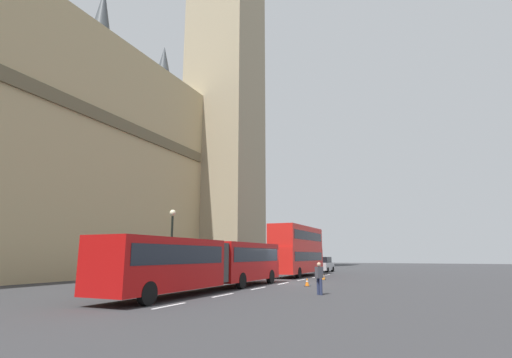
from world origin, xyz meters
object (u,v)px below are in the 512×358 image
object	(u,v)px
double_decker_bus	(297,249)
sedan_lead	(323,265)
articulated_bus	(209,261)
traffic_cone_west	(307,282)
clock_tower	(227,9)
pedestrian_near_cones	(319,277)
traffic_cone_east	(323,276)
traffic_cone_middle	(319,278)
street_lamp	(172,241)

from	to	relation	value
double_decker_bus	sedan_lead	size ratio (longest dim) A/B	2.36
articulated_bus	traffic_cone_west	bearing A→B (deg)	-37.47
traffic_cone_west	double_decker_bus	bearing A→B (deg)	20.70
clock_tower	pedestrian_near_cones	size ratio (longest dim) A/B	45.34
clock_tower	traffic_cone_west	size ratio (longest dim) A/B	132.10
traffic_cone_west	traffic_cone_east	size ratio (longest dim) A/B	1.00
clock_tower	articulated_bus	size ratio (longest dim) A/B	4.55
traffic_cone_east	traffic_cone_west	bearing A→B (deg)	-174.45
double_decker_bus	sedan_lead	bearing A→B (deg)	0.68
clock_tower	traffic_cone_middle	xyz separation A→B (m)	(-16.92, -18.00, -40.10)
clock_tower	double_decker_bus	bearing A→B (deg)	-124.99
double_decker_bus	sedan_lead	xyz separation A→B (m)	(10.82, 0.13, -1.80)
traffic_cone_west	traffic_cone_east	xyz separation A→B (m)	(7.26, 0.71, 0.00)
traffic_cone_east	sedan_lead	bearing A→B (deg)	14.04
sedan_lead	traffic_cone_west	world-z (taller)	sedan_lead
street_lamp	pedestrian_near_cones	world-z (taller)	street_lamp
traffic_cone_middle	traffic_cone_east	distance (m)	2.93
double_decker_bus	traffic_cone_middle	bearing A→B (deg)	-150.64
clock_tower	sedan_lead	xyz separation A→B (m)	(1.03, -13.86, -39.46)
clock_tower	traffic_cone_middle	bearing A→B (deg)	-133.23
traffic_cone_east	street_lamp	distance (m)	13.67
traffic_cone_west	traffic_cone_middle	world-z (taller)	same
traffic_cone_middle	sedan_lead	bearing A→B (deg)	12.98
sedan_lead	street_lamp	distance (m)	26.13
traffic_cone_middle	pedestrian_near_cones	world-z (taller)	pedestrian_near_cones
sedan_lead	traffic_cone_middle	bearing A→B (deg)	-167.02
double_decker_bus	traffic_cone_west	xyz separation A→B (m)	(-11.48, -4.34, -2.43)
clock_tower	articulated_bus	bearing A→B (deg)	-152.55
traffic_cone_middle	pedestrian_near_cones	bearing A→B (deg)	-165.00
traffic_cone_middle	traffic_cone_east	xyz separation A→B (m)	(2.90, 0.38, 0.00)
traffic_cone_east	pedestrian_near_cones	size ratio (longest dim) A/B	0.34
pedestrian_near_cones	street_lamp	bearing A→B (deg)	80.52
sedan_lead	clock_tower	bearing A→B (deg)	94.24
sedan_lead	double_decker_bus	bearing A→B (deg)	-179.32
clock_tower	sedan_lead	bearing A→B (deg)	-85.76
pedestrian_near_cones	traffic_cone_west	bearing A→B (deg)	23.19
clock_tower	street_lamp	bearing A→B (deg)	-158.94
clock_tower	traffic_cone_west	xyz separation A→B (m)	(-21.28, -18.33, -40.10)
clock_tower	sedan_lead	distance (m)	41.84
articulated_bus	double_decker_bus	bearing A→B (deg)	0.01
double_decker_bus	street_lamp	world-z (taller)	street_lamp
sedan_lead	pedestrian_near_cones	bearing A→B (deg)	-166.32
traffic_cone_west	sedan_lead	bearing A→B (deg)	11.32
traffic_cone_middle	traffic_cone_east	bearing A→B (deg)	7.37
articulated_bus	pedestrian_near_cones	size ratio (longest dim) A/B	9.96
sedan_lead	pedestrian_near_cones	xyz separation A→B (m)	(-27.52, -6.70, -0.00)
sedan_lead	traffic_cone_west	size ratio (longest dim) A/B	7.59
articulated_bus	double_decker_bus	distance (m)	17.17
sedan_lead	pedestrian_near_cones	distance (m)	28.32
traffic_cone_middle	street_lamp	distance (m)	11.82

